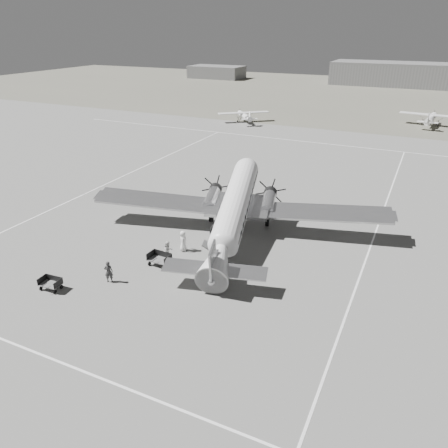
% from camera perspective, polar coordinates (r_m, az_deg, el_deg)
% --- Properties ---
extents(ground, '(260.00, 260.00, 0.00)m').
position_cam_1_polar(ground, '(34.92, -2.99, -4.11)').
color(ground, slate).
rests_on(ground, ground).
extents(taxi_line_near, '(60.00, 0.15, 0.01)m').
position_cam_1_polar(taxi_line_near, '(25.73, -18.50, -17.56)').
color(taxi_line_near, white).
rests_on(taxi_line_near, ground).
extents(taxi_line_right, '(0.15, 80.00, 0.01)m').
position_cam_1_polar(taxi_line_right, '(31.80, 16.70, -8.37)').
color(taxi_line_right, white).
rests_on(taxi_line_right, ground).
extents(taxi_line_left, '(0.15, 60.00, 0.01)m').
position_cam_1_polar(taxi_line_left, '(52.06, -15.47, 4.90)').
color(taxi_line_left, white).
rests_on(taxi_line_left, ground).
extents(taxi_line_horizon, '(90.00, 0.15, 0.01)m').
position_cam_1_polar(taxi_line_horizon, '(70.51, 12.69, 10.24)').
color(taxi_line_horizon, white).
rests_on(taxi_line_horizon, ground).
extents(grass_infield, '(260.00, 90.00, 0.01)m').
position_cam_1_polar(grass_infield, '(123.92, 18.91, 15.55)').
color(grass_infield, '#5A594C').
rests_on(grass_infield, ground).
extents(hangar_main, '(42.00, 14.00, 6.60)m').
position_cam_1_polar(hangar_main, '(147.84, 22.48, 17.61)').
color(hangar_main, slate).
rests_on(hangar_main, ground).
extents(shed_secondary, '(18.00, 10.00, 4.00)m').
position_cam_1_polar(shed_secondary, '(158.78, -0.97, 19.23)').
color(shed_secondary, '#5B5B5B').
rests_on(shed_secondary, ground).
extents(dc3_airliner, '(30.33, 24.45, 5.07)m').
position_cam_1_polar(dc3_airliner, '(36.51, 1.34, 1.66)').
color(dc3_airliner, '#BDBDC0').
rests_on(dc3_airliner, ground).
extents(light_plane_left, '(12.62, 12.32, 2.03)m').
position_cam_1_polar(light_plane_left, '(84.59, 2.65, 13.83)').
color(light_plane_left, silver).
rests_on(light_plane_left, ground).
extents(light_plane_right, '(12.13, 10.24, 2.34)m').
position_cam_1_polar(light_plane_right, '(89.11, 25.40, 12.20)').
color(light_plane_right, silver).
rests_on(light_plane_right, ground).
extents(baggage_cart_near, '(1.83, 1.34, 1.00)m').
position_cam_1_polar(baggage_cart_near, '(33.63, -8.44, -4.61)').
color(baggage_cart_near, '#5B5B5B').
rests_on(baggage_cart_near, ground).
extents(baggage_cart_far, '(1.61, 1.19, 0.87)m').
position_cam_1_polar(baggage_cart_far, '(32.71, -21.72, -7.29)').
color(baggage_cart_far, '#5B5B5B').
rests_on(baggage_cart_far, ground).
extents(ground_crew, '(0.71, 0.64, 1.64)m').
position_cam_1_polar(ground_crew, '(32.14, -14.83, -6.04)').
color(ground_crew, '#2B2B2B').
rests_on(ground_crew, ground).
extents(ramp_agent, '(0.87, 0.99, 1.73)m').
position_cam_1_polar(ramp_agent, '(33.91, -7.29, -3.57)').
color(ramp_agent, silver).
rests_on(ramp_agent, ground).
extents(passenger, '(0.83, 0.99, 1.74)m').
position_cam_1_polar(passenger, '(35.37, -5.36, -2.21)').
color(passenger, silver).
rests_on(passenger, ground).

